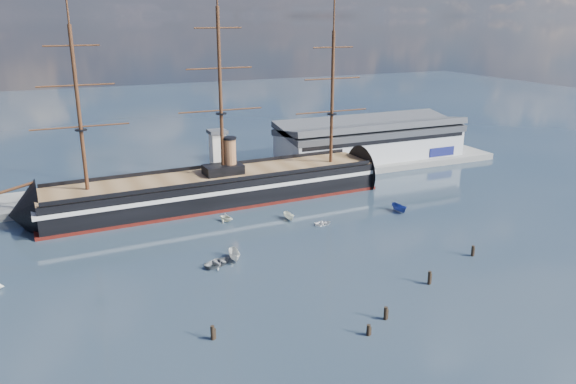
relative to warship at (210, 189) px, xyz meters
name	(u,v)px	position (x,y,z in m)	size (l,w,h in m)	color
ground	(249,227)	(3.39, -20.00, -4.04)	(600.00, 600.00, 0.00)	#1C2D3F
quay	(239,182)	(13.39, 16.00, -4.04)	(180.00, 18.00, 2.00)	slate
warehouse	(370,140)	(61.39, 20.00, 3.95)	(63.00, 21.00, 11.60)	#B7BABC
quay_tower	(218,155)	(6.39, 13.00, 5.72)	(5.00, 5.00, 15.00)	silver
warship	(210,189)	(0.00, 0.00, 0.00)	(113.16, 19.46, 53.94)	black
motorboat_a	(235,260)	(-5.83, -36.82, -4.04)	(6.46, 2.37, 2.58)	silver
motorboat_b	(219,265)	(-9.57, -37.79, -4.04)	(3.79, 1.51, 1.77)	gray
motorboat_c	(289,220)	(13.96, -19.61, -4.04)	(5.30, 1.94, 2.12)	white
motorboat_d	(226,221)	(-0.43, -14.43, -4.04)	(6.35, 2.75, 2.33)	#E9EBCE
motorboat_e	(323,225)	(20.02, -26.03, -4.04)	(2.64, 1.05, 1.23)	white
motorboat_f	(399,212)	(41.88, -25.70, -4.04)	(6.22, 2.28, 2.49)	navy
piling_near_left	(213,339)	(-18.39, -63.35, -4.04)	(0.64, 0.64, 3.05)	black
piling_near_mid	(385,319)	(9.21, -69.05, -4.04)	(0.64, 0.64, 2.96)	black
piling_near_right	(429,284)	(23.67, -61.61, -4.04)	(0.64, 0.64, 3.29)	black
piling_far_right	(472,256)	(39.89, -54.81, -4.04)	(0.64, 0.64, 2.98)	black
piling_extra	(368,335)	(4.10, -72.05, -4.04)	(0.64, 0.64, 2.54)	black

